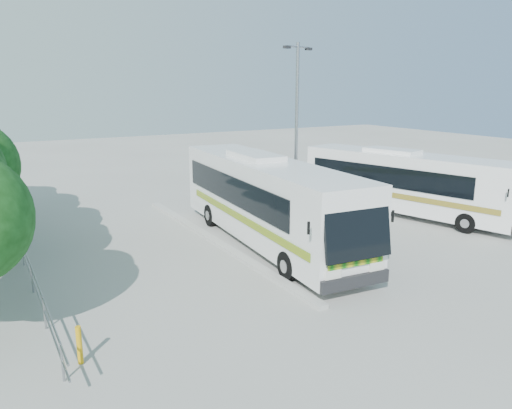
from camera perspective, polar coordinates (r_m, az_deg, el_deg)
ground at (r=21.84m, az=2.95°, el=-4.77°), size 100.00×100.00×0.00m
kerb_divider at (r=22.43m, az=-4.80°, el=-4.10°), size 0.40×16.00×0.15m
railing at (r=22.29m, az=-25.41°, el=-3.73°), size 0.06×22.00×1.00m
coach_main at (r=21.68m, az=1.18°, el=0.64°), size 3.70×13.41×3.68m
coach_adjacent at (r=27.81m, az=16.86°, el=2.50°), size 5.40×12.08×3.30m
lamppost at (r=26.41m, az=4.66°, el=9.31°), size 2.13×0.86×8.93m
bollard at (r=13.70m, az=-19.54°, el=-14.90°), size 0.15×0.15×1.01m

